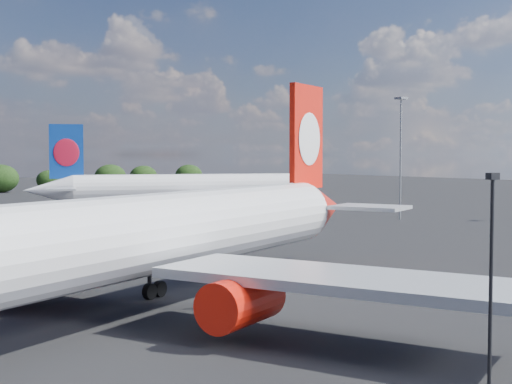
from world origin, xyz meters
TOP-DOWN VIEW (x-y plane):
  - qantas_airliner at (10.53, 13.34)m, footprint 50.36×48.56m
  - china_southern_airliner at (44.64, 76.61)m, footprint 47.05×45.20m
  - apron_lamp_post at (10.18, -12.98)m, footprint 0.55×0.30m
  - floodlight_mast_near at (72.42, 51.02)m, footprint 1.60×1.60m

SIDE VIEW (x-z plane):
  - china_southern_airliner at x=44.64m, z-range -3.08..12.69m
  - qantas_airliner at x=10.53m, z-range -3.39..13.95m
  - apron_lamp_post at x=10.18m, z-range 0.64..10.67m
  - floodlight_mast_near at x=72.42m, z-range 3.17..23.33m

